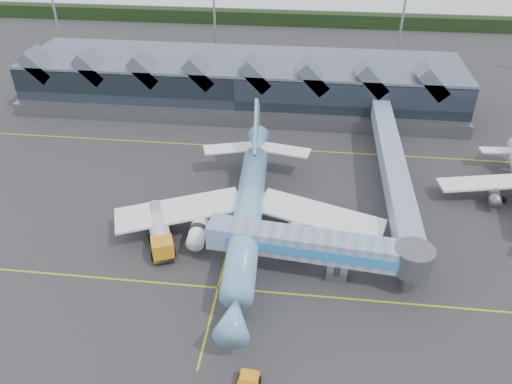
# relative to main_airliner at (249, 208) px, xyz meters

# --- Properties ---
(ground) EXTENTS (260.00, 260.00, 0.00)m
(ground) POSITION_rel_main_airliner_xyz_m (-2.33, -3.39, -4.08)
(ground) COLOR #2C2C2F
(ground) RESTS_ON ground
(taxi_stripes) EXTENTS (120.00, 60.00, 0.01)m
(taxi_stripes) POSITION_rel_main_airliner_xyz_m (-2.33, 6.61, -4.08)
(taxi_stripes) COLOR gold
(taxi_stripes) RESTS_ON ground
(tree_line_far) EXTENTS (260.00, 4.00, 4.00)m
(tree_line_far) POSITION_rel_main_airliner_xyz_m (-2.33, 106.61, -2.08)
(tree_line_far) COLOR black
(tree_line_far) RESTS_ON ground
(terminal) EXTENTS (90.00, 22.25, 12.52)m
(terminal) POSITION_rel_main_airliner_xyz_m (-7.40, 43.96, 0.80)
(terminal) COLOR black
(terminal) RESTS_ON ground
(light_masts) EXTENTS (132.40, 42.56, 22.45)m
(light_masts) POSITION_rel_main_airliner_xyz_m (18.67, 59.41, 8.41)
(light_masts) COLOR #909398
(light_masts) RESTS_ON ground
(main_airliner) EXTENTS (37.58, 43.23, 13.89)m
(main_airliner) POSITION_rel_main_airliner_xyz_m (0.00, 0.00, 0.00)
(main_airliner) COLOR #74C3EB
(main_airliner) RESTS_ON ground
(jet_bridge) EXTENTS (27.32, 6.64, 6.27)m
(jet_bridge) POSITION_rel_main_airliner_xyz_m (10.92, -7.68, 0.28)
(jet_bridge) COLOR #6C88B4
(jet_bridge) RESTS_ON ground
(fuel_truck) EXTENTS (6.33, 10.84, 3.70)m
(fuel_truck) POSITION_rel_main_airliner_xyz_m (-11.80, -3.34, -2.01)
(fuel_truck) COLOR black
(fuel_truck) RESTS_ON ground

